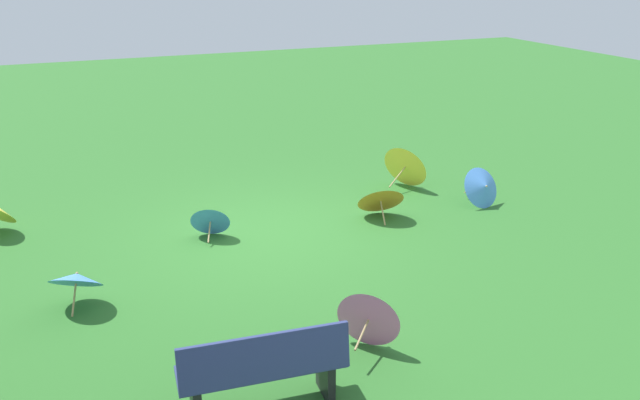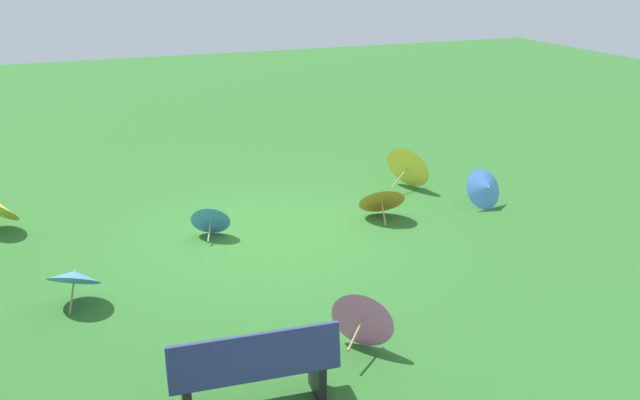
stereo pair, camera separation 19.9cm
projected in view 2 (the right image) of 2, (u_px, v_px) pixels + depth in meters
name	position (u px, v px, depth m)	size (l,w,h in m)	color
ground	(268.00, 233.00, 10.39)	(40.00, 40.00, 0.00)	#2D6B28
park_bench	(254.00, 368.00, 6.21)	(1.64, 0.63, 0.90)	navy
parasol_yellow_0	(410.00, 165.00, 12.30)	(0.99, 1.01, 0.87)	tan
parasol_blue_0	(74.00, 276.00, 8.16)	(0.85, 0.83, 0.63)	tan
parasol_blue_1	(486.00, 188.00, 11.33)	(0.80, 0.74, 0.71)	tan
parasol_blue_2	(211.00, 218.00, 10.22)	(0.72, 0.69, 0.59)	tan
parasol_pink_0	(364.00, 317.00, 7.28)	(0.73, 0.74, 0.73)	tan
parasol_orange_1	(381.00, 198.00, 10.88)	(0.89, 0.79, 0.69)	tan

